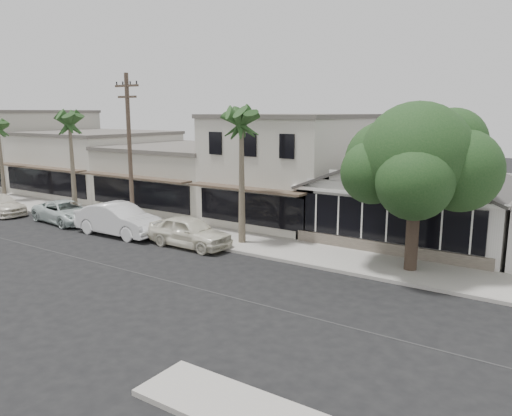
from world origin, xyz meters
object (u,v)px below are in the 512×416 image
Objects in this scene: car_0 at (190,232)px; car_1 at (119,219)px; car_2 at (66,212)px; utility_pole at (130,149)px; shade_tree at (417,161)px.

car_1 reaches higher than car_0.
car_0 reaches higher than car_2.
utility_pole is 1.81× the size of car_2.
utility_pole is 15.76m from shade_tree.
car_1 is (-5.00, -0.36, 0.10)m from car_0.
utility_pole reaches higher than shade_tree.
car_1 reaches higher than car_2.
utility_pole reaches higher than car_1.
shade_tree reaches higher than car_2.
car_2 is at bearing -173.25° from shade_tree.
car_2 is 0.68× the size of shade_tree.
car_2 is (-5.34, -0.73, -4.10)m from utility_pole.
shade_tree is (15.66, 1.76, 0.04)m from utility_pole.
car_1 is at bearing -170.06° from shade_tree.
car_0 is 0.86× the size of car_1.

